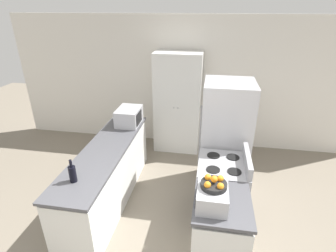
% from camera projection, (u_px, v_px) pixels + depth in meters
% --- Properties ---
extents(wall_back, '(7.00, 0.06, 2.60)m').
position_uv_depth(wall_back, '(181.00, 83.00, 5.29)').
color(wall_back, silver).
rests_on(wall_back, ground_plane).
extents(counter_left, '(0.60, 2.40, 0.89)m').
position_uv_depth(counter_left, '(108.00, 175.00, 3.91)').
color(counter_left, silver).
rests_on(counter_left, ground_plane).
extents(counter_right, '(0.60, 0.72, 0.89)m').
position_uv_depth(counter_right, '(219.00, 234.00, 2.90)').
color(counter_right, silver).
rests_on(counter_right, ground_plane).
extents(pantry_cabinet, '(0.89, 0.55, 1.96)m').
position_uv_depth(pantry_cabinet, '(178.00, 103.00, 5.15)').
color(pantry_cabinet, silver).
rests_on(pantry_cabinet, ground_plane).
extents(stove, '(0.66, 0.71, 1.05)m').
position_uv_depth(stove, '(221.00, 191.00, 3.55)').
color(stove, '#9E9EA3').
rests_on(stove, ground_plane).
extents(refrigerator, '(0.75, 0.73, 1.76)m').
position_uv_depth(refrigerator, '(225.00, 137.00, 4.04)').
color(refrigerator, '#B7B7BC').
rests_on(refrigerator, ground_plane).
extents(microwave, '(0.37, 0.50, 0.28)m').
position_uv_depth(microwave, '(129.00, 116.00, 4.43)').
color(microwave, '#B2B2B7').
rests_on(microwave, counter_left).
extents(wine_bottle, '(0.08, 0.08, 0.29)m').
position_uv_depth(wine_bottle, '(73.00, 173.00, 2.98)').
color(wine_bottle, black).
rests_on(wine_bottle, counter_left).
extents(toaster_oven, '(0.32, 0.43, 0.20)m').
position_uv_depth(toaster_oven, '(212.00, 196.00, 2.65)').
color(toaster_oven, '#B2B2B7').
rests_on(toaster_oven, counter_right).
extents(fruit_bowl, '(0.27, 0.27, 0.13)m').
position_uv_depth(fruit_bowl, '(214.00, 184.00, 2.60)').
color(fruit_bowl, black).
rests_on(fruit_bowl, toaster_oven).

